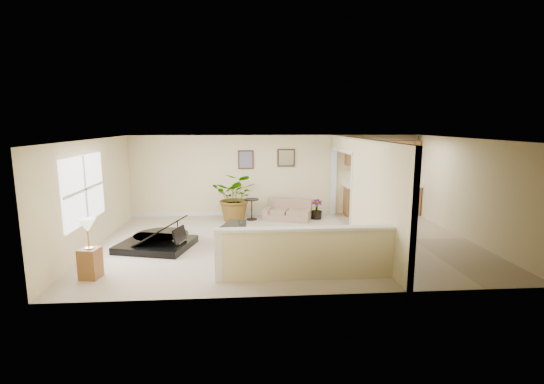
{
  "coord_description": "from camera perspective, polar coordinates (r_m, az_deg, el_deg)",
  "views": [
    {
      "loc": [
        -1.03,
        -9.18,
        2.86
      ],
      "look_at": [
        -0.33,
        0.4,
        1.18
      ],
      "focal_mm": 26.0,
      "sensor_mm": 36.0,
      "label": 1
    }
  ],
  "objects": [
    {
      "name": "small_plant",
      "position": [
        11.98,
        6.47,
        -2.7
      ],
      "size": [
        0.4,
        0.4,
        0.6
      ],
      "color": "black",
      "rests_on": "floor"
    },
    {
      "name": "left_wall",
      "position": [
        9.94,
        -24.55,
        -0.29
      ],
      "size": [
        0.04,
        6.0,
        2.5
      ],
      "primitive_type": "cube",
      "color": "beige",
      "rests_on": "floor"
    },
    {
      "name": "back_wall",
      "position": [
        12.32,
        0.65,
        2.43
      ],
      "size": [
        9.0,
        0.04,
        2.5
      ],
      "primitive_type": "cube",
      "color": "beige",
      "rests_on": "floor"
    },
    {
      "name": "interior_partition",
      "position": [
        9.98,
        12.35,
        0.24
      ],
      "size": [
        0.18,
        5.99,
        2.5
      ],
      "color": "beige",
      "rests_on": "floor"
    },
    {
      "name": "pony_half_wall",
      "position": [
        7.35,
        4.75,
        -8.69
      ],
      "size": [
        3.42,
        0.22,
        1.0
      ],
      "color": "beige",
      "rests_on": "floor"
    },
    {
      "name": "kitchen_cabinets",
      "position": [
        12.79,
        15.14,
        0.64
      ],
      "size": [
        2.36,
        0.65,
        2.33
      ],
      "color": "brown",
      "rests_on": "floor"
    },
    {
      "name": "ceiling",
      "position": [
        9.24,
        2.24,
        7.69
      ],
      "size": [
        9.0,
        6.0,
        0.04
      ],
      "primitive_type": "cube",
      "color": "silver",
      "rests_on": "back_wall"
    },
    {
      "name": "kitchen_vinyl",
      "position": [
        10.48,
        19.64,
        -6.47
      ],
      "size": [
        2.7,
        6.0,
        0.01
      ],
      "primitive_type": "cube",
      "color": "tan",
      "rests_on": "floor"
    },
    {
      "name": "loveseat",
      "position": [
        11.86,
        2.25,
        -2.57
      ],
      "size": [
        1.6,
        1.19,
        0.78
      ],
      "rotation": [
        0.0,
        0.0,
        -0.34
      ],
      "color": "tan",
      "rests_on": "floor"
    },
    {
      "name": "wall_mirror",
      "position": [
        12.27,
        2.06,
        4.97
      ],
      "size": [
        0.55,
        0.04,
        0.55
      ],
      "color": "#332412",
      "rests_on": "back_wall"
    },
    {
      "name": "floor",
      "position": [
        9.67,
        2.14,
        -7.28
      ],
      "size": [
        9.0,
        9.0,
        0.0
      ],
      "primitive_type": "plane",
      "color": "#B7A88E",
      "rests_on": "ground"
    },
    {
      "name": "wall_art_left",
      "position": [
        12.2,
        -3.8,
        4.69
      ],
      "size": [
        0.48,
        0.04,
        0.58
      ],
      "color": "#332412",
      "rests_on": "back_wall"
    },
    {
      "name": "lamp_stand",
      "position": [
        8.12,
        -24.91,
        -8.06
      ],
      "size": [
        0.39,
        0.39,
        1.14
      ],
      "color": "brown",
      "rests_on": "floor"
    },
    {
      "name": "front_wall",
      "position": [
        6.47,
        5.15,
        -4.53
      ],
      "size": [
        9.0,
        0.04,
        2.5
      ],
      "primitive_type": "cube",
      "color": "beige",
      "rests_on": "floor"
    },
    {
      "name": "palm_plant",
      "position": [
        11.67,
        -5.23,
        -0.76
      ],
      "size": [
        1.55,
        1.44,
        1.43
      ],
      "color": "black",
      "rests_on": "floor"
    },
    {
      "name": "accent_table",
      "position": [
        11.78,
        -2.96,
        -2.11
      ],
      "size": [
        0.44,
        0.44,
        0.63
      ],
      "color": "black",
      "rests_on": "floor"
    },
    {
      "name": "piano_bench",
      "position": [
        9.43,
        -5.6,
        -6.1
      ],
      "size": [
        0.62,
        0.88,
        0.53
      ],
      "primitive_type": "cube",
      "rotation": [
        0.0,
        0.0,
        -0.31
      ],
      "color": "black",
      "rests_on": "floor"
    },
    {
      "name": "left_window",
      "position": [
        9.44,
        -25.58,
        0.36
      ],
      "size": [
        0.05,
        2.15,
        1.45
      ],
      "primitive_type": "cube",
      "color": "white",
      "rests_on": "left_wall"
    },
    {
      "name": "piano",
      "position": [
        9.6,
        -16.63,
        -4.0
      ],
      "size": [
        2.09,
        2.1,
        1.48
      ],
      "rotation": [
        0.0,
        0.0,
        -0.26
      ],
      "color": "black",
      "rests_on": "floor"
    },
    {
      "name": "right_wall",
      "position": [
        10.83,
        26.57,
        0.33
      ],
      "size": [
        0.04,
        6.0,
        2.5
      ],
      "primitive_type": "cube",
      "color": "beige",
      "rests_on": "floor"
    }
  ]
}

